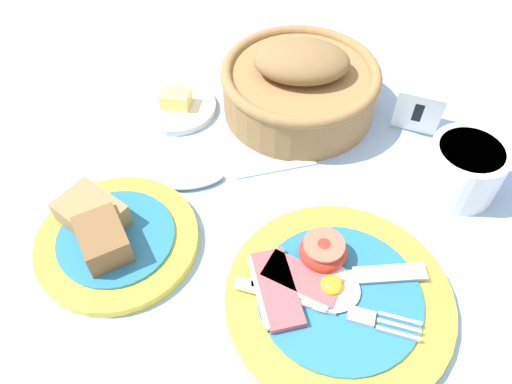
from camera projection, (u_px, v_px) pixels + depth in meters
ground_plane at (299, 264)px, 0.55m from camera, size 3.00×3.00×0.00m
breakfast_plate at (334, 293)px, 0.52m from camera, size 0.24×0.24×0.04m
bread_plate at (111, 236)px, 0.56m from camera, size 0.18×0.18×0.05m
sugar_cup at (464, 168)px, 0.60m from camera, size 0.09×0.09×0.07m
bread_basket at (300, 84)px, 0.68m from camera, size 0.22×0.22×0.10m
butter_dish at (177, 106)px, 0.71m from camera, size 0.11×0.11×0.03m
number_card at (419, 108)px, 0.66m from camera, size 0.06×0.05×0.07m
teaspoon_near_cup at (217, 177)px, 0.63m from camera, size 0.17×0.12×0.01m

